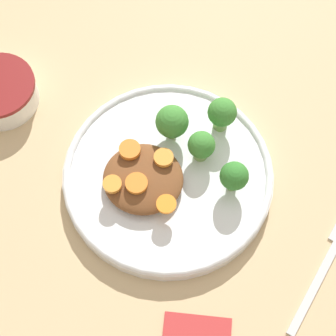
# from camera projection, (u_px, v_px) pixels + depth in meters

# --- Properties ---
(ground_plane) EXTENTS (4.00, 4.00, 0.00)m
(ground_plane) POSITION_uv_depth(u_px,v_px,m) (168.00, 179.00, 0.73)
(ground_plane) COLOR tan
(plate) EXTENTS (0.27, 0.27, 0.02)m
(plate) POSITION_uv_depth(u_px,v_px,m) (168.00, 175.00, 0.72)
(plate) COLOR white
(plate) RESTS_ON ground_plane
(stew_mound) EXTENTS (0.10, 0.10, 0.02)m
(stew_mound) POSITION_uv_depth(u_px,v_px,m) (143.00, 179.00, 0.70)
(stew_mound) COLOR brown
(stew_mound) RESTS_ON plate
(broccoli_floret_0) EXTENTS (0.03, 0.03, 0.05)m
(broccoli_floret_0) POSITION_uv_depth(u_px,v_px,m) (201.00, 146.00, 0.70)
(broccoli_floret_0) COLOR #759E51
(broccoli_floret_0) RESTS_ON plate
(broccoli_floret_1) EXTENTS (0.04, 0.04, 0.06)m
(broccoli_floret_1) POSITION_uv_depth(u_px,v_px,m) (172.00, 122.00, 0.71)
(broccoli_floret_1) COLOR #759E51
(broccoli_floret_1) RESTS_ON plate
(broccoli_floret_2) EXTENTS (0.04, 0.04, 0.05)m
(broccoli_floret_2) POSITION_uv_depth(u_px,v_px,m) (235.00, 174.00, 0.68)
(broccoli_floret_2) COLOR #7FA85B
(broccoli_floret_2) RESTS_ON plate
(broccoli_floret_3) EXTENTS (0.04, 0.04, 0.05)m
(broccoli_floret_3) POSITION_uv_depth(u_px,v_px,m) (222.00, 113.00, 0.71)
(broccoli_floret_3) COLOR #759E51
(broccoli_floret_3) RESTS_ON plate
(carrot_slice_0) EXTENTS (0.03, 0.03, 0.01)m
(carrot_slice_0) POSITION_uv_depth(u_px,v_px,m) (136.00, 183.00, 0.68)
(carrot_slice_0) COLOR orange
(carrot_slice_0) RESTS_ON stew_mound
(carrot_slice_1) EXTENTS (0.02, 0.02, 0.01)m
(carrot_slice_1) POSITION_uv_depth(u_px,v_px,m) (112.00, 184.00, 0.68)
(carrot_slice_1) COLOR orange
(carrot_slice_1) RESTS_ON stew_mound
(carrot_slice_2) EXTENTS (0.02, 0.02, 0.00)m
(carrot_slice_2) POSITION_uv_depth(u_px,v_px,m) (166.00, 204.00, 0.67)
(carrot_slice_2) COLOR orange
(carrot_slice_2) RESTS_ON stew_mound
(carrot_slice_3) EXTENTS (0.02, 0.02, 0.01)m
(carrot_slice_3) POSITION_uv_depth(u_px,v_px,m) (164.00, 158.00, 0.69)
(carrot_slice_3) COLOR orange
(carrot_slice_3) RESTS_ON stew_mound
(carrot_slice_4) EXTENTS (0.03, 0.03, 0.01)m
(carrot_slice_4) POSITION_uv_depth(u_px,v_px,m) (130.00, 150.00, 0.70)
(carrot_slice_4) COLOR orange
(carrot_slice_4) RESTS_ON stew_mound
(fork) EXTENTS (0.18, 0.07, 0.01)m
(fork) POSITION_uv_depth(u_px,v_px,m) (331.00, 255.00, 0.68)
(fork) COLOR silver
(fork) RESTS_ON ground_plane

